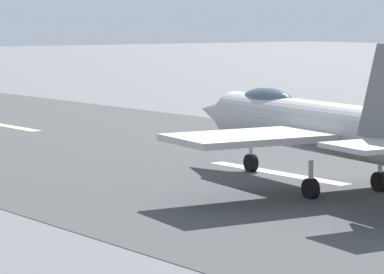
{
  "coord_description": "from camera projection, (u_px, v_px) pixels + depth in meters",
  "views": [
    {
      "loc": [
        -30.01,
        28.52,
        6.4
      ],
      "look_at": [
        -1.83,
        6.27,
        2.2
      ],
      "focal_mm": 92.66,
      "sensor_mm": 36.0,
      "label": 1
    }
  ],
  "objects": [
    {
      "name": "fighter_jet",
      "position": [
        317.0,
        125.0,
        37.98
      ],
      "size": [
        17.16,
        13.53,
        5.66
      ],
      "color": "#AEAFAF",
      "rests_on": "ground"
    },
    {
      "name": "runway_strip",
      "position": [
        282.0,
        174.0,
        41.68
      ],
      "size": [
        240.0,
        26.0,
        0.02
      ],
      "color": "#434545",
      "rests_on": "ground"
    },
    {
      "name": "marker_cone_far",
      "position": [
        240.0,
        119.0,
        62.48
      ],
      "size": [
        0.44,
        0.44,
        0.55
      ],
      "primitive_type": "cone",
      "color": "orange",
      "rests_on": "ground"
    },
    {
      "name": "crew_person",
      "position": [
        278.0,
        124.0,
        54.19
      ],
      "size": [
        0.7,
        0.36,
        1.59
      ],
      "color": "#1E2338",
      "rests_on": "ground"
    },
    {
      "name": "ground_plane",
      "position": [
        282.0,
        174.0,
        41.69
      ],
      "size": [
        400.0,
        400.0,
        0.0
      ],
      "primitive_type": "plane",
      "color": "slate"
    }
  ]
}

